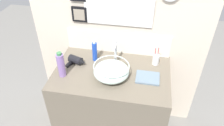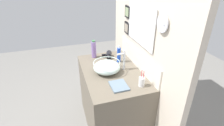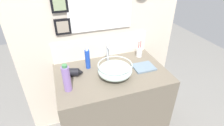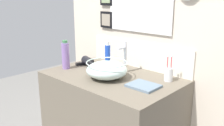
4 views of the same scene
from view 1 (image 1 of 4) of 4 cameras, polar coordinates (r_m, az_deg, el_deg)
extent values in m
cube|color=#6B6051|center=(2.19, -0.07, -10.76)|extent=(1.01, 0.64, 0.83)
cube|color=beige|center=(1.97, 1.86, 13.77)|extent=(1.66, 0.06, 2.51)
cube|color=silver|center=(2.09, 1.52, 5.32)|extent=(0.99, 0.02, 0.21)
cube|color=white|center=(1.91, 1.75, 15.56)|extent=(0.55, 0.01, 0.36)
cube|color=white|center=(1.90, 1.71, 15.49)|extent=(0.61, 0.01, 0.42)
cube|color=black|center=(2.03, -8.49, 12.46)|extent=(0.14, 0.02, 0.14)
cube|color=gray|center=(2.03, -8.57, 12.35)|extent=(0.10, 0.01, 0.10)
ellipsoid|color=silver|center=(1.81, -0.17, -2.17)|extent=(0.30, 0.30, 0.12)
torus|color=silver|center=(1.77, -0.17, -0.75)|extent=(0.30, 0.30, 0.01)
torus|color=#B2B7BC|center=(1.85, -0.16, -3.54)|extent=(0.11, 0.11, 0.01)
cylinder|color=silver|center=(1.95, 0.95, 2.59)|extent=(0.02, 0.02, 0.21)
cylinder|color=silver|center=(1.86, 0.75, 4.23)|extent=(0.02, 0.09, 0.02)
cylinder|color=silver|center=(1.88, 0.99, 5.57)|extent=(0.02, 0.02, 0.03)
cylinder|color=black|center=(2.01, -9.50, 0.84)|extent=(0.14, 0.11, 0.07)
cone|color=black|center=(1.97, -7.63, 0.15)|extent=(0.06, 0.07, 0.06)
cube|color=black|center=(2.01, -10.97, -0.19)|extent=(0.06, 0.09, 0.02)
cylinder|color=white|center=(2.00, 11.37, 0.87)|extent=(0.06, 0.06, 0.10)
cylinder|color=#D83F4C|center=(1.98, 11.84, 1.96)|extent=(0.01, 0.01, 0.17)
cube|color=white|center=(1.93, 12.20, 4.25)|extent=(0.01, 0.01, 0.02)
cylinder|color=#D83F4C|center=(1.97, 11.12, 1.88)|extent=(0.01, 0.01, 0.17)
cube|color=white|center=(1.92, 11.45, 4.15)|extent=(0.01, 0.01, 0.02)
cylinder|color=blue|center=(1.99, -4.54, 2.97)|extent=(0.04, 0.04, 0.18)
cylinder|color=silver|center=(1.93, -4.70, 5.57)|extent=(0.03, 0.03, 0.03)
cylinder|color=#8C6BB2|center=(1.85, -13.16, -0.61)|extent=(0.06, 0.06, 0.21)
cylinder|color=#3F7F4C|center=(1.78, -13.68, 2.36)|extent=(0.04, 0.04, 0.02)
cube|color=slate|center=(1.85, 9.28, -3.81)|extent=(0.20, 0.16, 0.02)
camera|label=2|loc=(1.65, 66.92, 8.08)|focal=28.00mm
camera|label=3|loc=(0.78, -55.72, -3.91)|focal=28.00mm
camera|label=4|loc=(1.14, 69.67, -27.04)|focal=40.00mm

